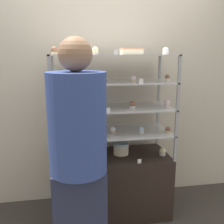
% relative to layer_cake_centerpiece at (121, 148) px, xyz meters
% --- Properties ---
extents(ground_plane, '(20.00, 20.00, 0.00)m').
position_rel_layer_cake_centerpiece_xyz_m(ground_plane, '(-0.10, -0.02, -0.71)').
color(ground_plane, '#38332D').
extents(back_wall, '(8.00, 0.05, 2.60)m').
position_rel_layer_cake_centerpiece_xyz_m(back_wall, '(-0.10, 0.39, 0.59)').
color(back_wall, beige).
rests_on(back_wall, ground_plane).
extents(display_base, '(1.16, 0.54, 0.65)m').
position_rel_layer_cake_centerpiece_xyz_m(display_base, '(-0.10, -0.02, -0.38)').
color(display_base, black).
rests_on(display_base, ground_plane).
extents(display_riser_lower, '(1.16, 0.54, 0.25)m').
position_rel_layer_cake_centerpiece_xyz_m(display_riser_lower, '(-0.10, -0.02, 0.18)').
color(display_riser_lower, '#99999E').
rests_on(display_riser_lower, display_base).
extents(display_riser_middle, '(1.16, 0.54, 0.25)m').
position_rel_layer_cake_centerpiece_xyz_m(display_riser_middle, '(-0.10, -0.02, 0.43)').
color(display_riser_middle, '#99999E').
rests_on(display_riser_middle, display_riser_lower).
extents(display_riser_upper, '(1.16, 0.54, 0.25)m').
position_rel_layer_cake_centerpiece_xyz_m(display_riser_upper, '(-0.10, -0.02, 0.68)').
color(display_riser_upper, '#99999E').
rests_on(display_riser_upper, display_riser_middle).
extents(display_riser_top, '(1.16, 0.54, 0.25)m').
position_rel_layer_cake_centerpiece_xyz_m(display_riser_top, '(-0.10, -0.02, 0.93)').
color(display_riser_top, '#99999E').
rests_on(display_riser_top, display_riser_upper).
extents(layer_cake_centerpiece, '(0.16, 0.16, 0.12)m').
position_rel_layer_cake_centerpiece_xyz_m(layer_cake_centerpiece, '(0.00, 0.00, 0.00)').
color(layer_cake_centerpiece, beige).
rests_on(layer_cake_centerpiece, display_base).
extents(sheet_cake_frosted, '(0.20, 0.14, 0.06)m').
position_rel_layer_cake_centerpiece_xyz_m(sheet_cake_frosted, '(0.08, -0.06, 0.97)').
color(sheet_cake_frosted, beige).
rests_on(sheet_cake_frosted, display_riser_top).
extents(cupcake_0, '(0.07, 0.07, 0.08)m').
position_rel_layer_cake_centerpiece_xyz_m(cupcake_0, '(-0.60, -0.13, -0.03)').
color(cupcake_0, beige).
rests_on(cupcake_0, display_base).
extents(cupcake_1, '(0.07, 0.07, 0.08)m').
position_rel_layer_cake_centerpiece_xyz_m(cupcake_1, '(0.41, -0.10, -0.03)').
color(cupcake_1, beige).
rests_on(cupcake_1, display_base).
extents(price_tag_0, '(0.04, 0.00, 0.04)m').
position_rel_layer_cake_centerpiece_xyz_m(price_tag_0, '(0.12, -0.27, -0.04)').
color(price_tag_0, white).
rests_on(price_tag_0, display_base).
extents(cupcake_2, '(0.05, 0.05, 0.07)m').
position_rel_layer_cake_centerpiece_xyz_m(cupcake_2, '(-0.62, -0.14, 0.22)').
color(cupcake_2, beige).
rests_on(cupcake_2, display_riser_lower).
extents(cupcake_3, '(0.05, 0.05, 0.07)m').
position_rel_layer_cake_centerpiece_xyz_m(cupcake_3, '(-0.36, -0.14, 0.22)').
color(cupcake_3, white).
rests_on(cupcake_3, display_riser_lower).
extents(cupcake_4, '(0.05, 0.05, 0.07)m').
position_rel_layer_cake_centerpiece_xyz_m(cupcake_4, '(-0.10, -0.06, 0.22)').
color(cupcake_4, '#CCB28C').
rests_on(cupcake_4, display_riser_lower).
extents(cupcake_5, '(0.05, 0.05, 0.07)m').
position_rel_layer_cake_centerpiece_xyz_m(cupcake_5, '(0.17, -0.13, 0.22)').
color(cupcake_5, beige).
rests_on(cupcake_5, display_riser_lower).
extents(cupcake_6, '(0.05, 0.05, 0.07)m').
position_rel_layer_cake_centerpiece_xyz_m(cupcake_6, '(0.44, -0.16, 0.22)').
color(cupcake_6, '#CCB28C').
rests_on(cupcake_6, display_riser_lower).
extents(price_tag_1, '(0.04, 0.00, 0.04)m').
position_rel_layer_cake_centerpiece_xyz_m(price_tag_1, '(-0.48, -0.27, 0.21)').
color(price_tag_1, white).
rests_on(price_tag_1, display_riser_lower).
extents(cupcake_7, '(0.06, 0.06, 0.07)m').
position_rel_layer_cake_centerpiece_xyz_m(cupcake_7, '(-0.63, -0.10, 0.48)').
color(cupcake_7, '#CCB28C').
rests_on(cupcake_7, display_riser_middle).
extents(cupcake_8, '(0.06, 0.06, 0.07)m').
position_rel_layer_cake_centerpiece_xyz_m(cupcake_8, '(-0.27, -0.08, 0.48)').
color(cupcake_8, beige).
rests_on(cupcake_8, display_riser_middle).
extents(cupcake_9, '(0.06, 0.06, 0.07)m').
position_rel_layer_cake_centerpiece_xyz_m(cupcake_9, '(0.08, -0.12, 0.48)').
color(cupcake_9, white).
rests_on(cupcake_9, display_riser_middle).
extents(cupcake_10, '(0.06, 0.06, 0.07)m').
position_rel_layer_cake_centerpiece_xyz_m(cupcake_10, '(0.43, -0.12, 0.48)').
color(cupcake_10, beige).
rests_on(cupcake_10, display_riser_middle).
extents(price_tag_2, '(0.04, 0.00, 0.04)m').
position_rel_layer_cake_centerpiece_xyz_m(price_tag_2, '(-0.17, -0.27, 0.46)').
color(price_tag_2, white).
rests_on(price_tag_2, display_riser_middle).
extents(cupcake_11, '(0.05, 0.05, 0.06)m').
position_rel_layer_cake_centerpiece_xyz_m(cupcake_11, '(-0.63, -0.16, 0.72)').
color(cupcake_11, '#CCB28C').
rests_on(cupcake_11, display_riser_upper).
extents(cupcake_12, '(0.05, 0.05, 0.06)m').
position_rel_layer_cake_centerpiece_xyz_m(cupcake_12, '(-0.27, -0.06, 0.72)').
color(cupcake_12, '#CCB28C').
rests_on(cupcake_12, display_riser_upper).
extents(cupcake_13, '(0.05, 0.05, 0.06)m').
position_rel_layer_cake_centerpiece_xyz_m(cupcake_13, '(0.08, -0.14, 0.72)').
color(cupcake_13, '#CCB28C').
rests_on(cupcake_13, display_riser_upper).
extents(cupcake_14, '(0.05, 0.05, 0.06)m').
position_rel_layer_cake_centerpiece_xyz_m(cupcake_14, '(0.44, -0.07, 0.72)').
color(cupcake_14, white).
rests_on(cupcake_14, display_riser_upper).
extents(price_tag_3, '(0.04, 0.00, 0.04)m').
position_rel_layer_cake_centerpiece_xyz_m(price_tag_3, '(0.12, -0.27, 0.72)').
color(price_tag_3, white).
rests_on(price_tag_3, display_riser_upper).
extents(cupcake_15, '(0.06, 0.06, 0.07)m').
position_rel_layer_cake_centerpiece_xyz_m(cupcake_15, '(-0.62, -0.13, 0.98)').
color(cupcake_15, '#CCB28C').
rests_on(cupcake_15, display_riser_top).
extents(cupcake_16, '(0.06, 0.06, 0.07)m').
position_rel_layer_cake_centerpiece_xyz_m(cupcake_16, '(-0.27, -0.12, 0.98)').
color(cupcake_16, beige).
rests_on(cupcake_16, display_riser_top).
extents(cupcake_17, '(0.06, 0.06, 0.07)m').
position_rel_layer_cake_centerpiece_xyz_m(cupcake_17, '(0.41, -0.08, 0.98)').
color(cupcake_17, white).
rests_on(cupcake_17, display_riser_top).
extents(price_tag_4, '(0.04, 0.00, 0.04)m').
position_rel_layer_cake_centerpiece_xyz_m(price_tag_4, '(-0.11, -0.27, 0.97)').
color(price_tag_4, white).
rests_on(price_tag_4, display_riser_top).
extents(donut_glazed, '(0.12, 0.12, 0.04)m').
position_rel_layer_cake_centerpiece_xyz_m(donut_glazed, '(-0.45, 0.00, 0.97)').
color(donut_glazed, '#EFB2BC').
rests_on(donut_glazed, display_riser_top).
extents(customer_figure, '(0.41, 0.41, 1.77)m').
position_rel_layer_cake_centerpiece_xyz_m(customer_figure, '(-0.46, -0.71, 0.24)').
color(customer_figure, '#282D47').
rests_on(customer_figure, ground_plane).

